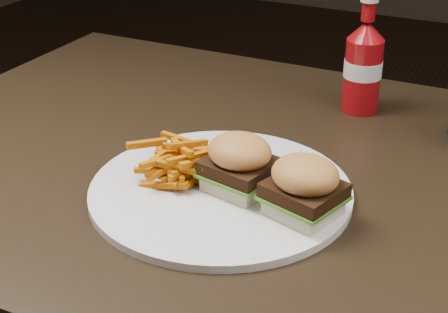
% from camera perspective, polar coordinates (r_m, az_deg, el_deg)
% --- Properties ---
extents(dining_table, '(1.20, 0.80, 0.04)m').
position_cam_1_polar(dining_table, '(0.96, 4.48, -1.91)').
color(dining_table, black).
rests_on(dining_table, ground).
extents(plate, '(0.34, 0.34, 0.01)m').
position_cam_1_polar(plate, '(0.88, -0.29, -2.86)').
color(plate, white).
rests_on(plate, dining_table).
extents(sandwich_half_a, '(0.09, 0.08, 0.02)m').
position_cam_1_polar(sandwich_half_a, '(0.87, 1.27, -2.11)').
color(sandwich_half_a, '#F9DDC5').
rests_on(sandwich_half_a, plate).
extents(sandwich_half_b, '(0.09, 0.09, 0.02)m').
position_cam_1_polar(sandwich_half_b, '(0.82, 6.60, -4.15)').
color(sandwich_half_b, beige).
rests_on(sandwich_half_b, plate).
extents(fries_pile, '(0.11, 0.11, 0.04)m').
position_cam_1_polar(fries_pile, '(0.90, -3.58, -0.23)').
color(fries_pile, '#B4670A').
rests_on(fries_pile, plate).
extents(ketchup_bottle, '(0.07, 0.07, 0.12)m').
position_cam_1_polar(ketchup_bottle, '(1.13, 11.42, 6.63)').
color(ketchup_bottle, maroon).
rests_on(ketchup_bottle, dining_table).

